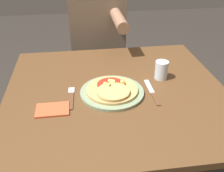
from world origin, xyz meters
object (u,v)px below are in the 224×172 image
object	(u,v)px
plate	(112,92)
knife	(152,92)
drinking_glass	(161,70)
fork	(72,96)
dining_table	(116,109)
pizza	(112,90)
person_diner	(98,38)

from	to	relation	value
plate	knife	bearing A→B (deg)	-6.42
drinking_glass	fork	bearing A→B (deg)	-165.98
dining_table	knife	world-z (taller)	knife
pizza	knife	bearing A→B (deg)	-4.80
pizza	person_diner	size ratio (longest dim) A/B	0.19
dining_table	knife	bearing A→B (deg)	-17.05
dining_table	person_diner	size ratio (longest dim) A/B	0.83
plate	pizza	world-z (taller)	pizza
dining_table	pizza	bearing A→B (deg)	-127.10
pizza	drinking_glass	size ratio (longest dim) A/B	2.58
person_diner	fork	bearing A→B (deg)	-103.88
dining_table	plate	xyz separation A→B (m)	(-0.03, -0.03, 0.12)
dining_table	drinking_glass	world-z (taller)	drinking_glass
dining_table	person_diner	xyz separation A→B (m)	(-0.02, 0.73, 0.09)
fork	person_diner	distance (m)	0.78
dining_table	plate	world-z (taller)	plate
drinking_glass	pizza	bearing A→B (deg)	-156.59
dining_table	pizza	xyz separation A→B (m)	(-0.03, -0.03, 0.13)
knife	drinking_glass	world-z (taller)	drinking_glass
plate	pizza	distance (m)	0.02
fork	person_diner	world-z (taller)	person_diner
pizza	person_diner	distance (m)	0.76
pizza	fork	size ratio (longest dim) A/B	1.34
dining_table	fork	world-z (taller)	fork
drinking_glass	person_diner	size ratio (longest dim) A/B	0.07
person_diner	plate	bearing A→B (deg)	-90.31
dining_table	knife	distance (m)	0.20
knife	plate	bearing A→B (deg)	173.58
knife	dining_table	bearing A→B (deg)	162.95
fork	drinking_glass	xyz separation A→B (m)	(0.45, 0.11, 0.04)
person_diner	pizza	bearing A→B (deg)	-90.28
plate	knife	size ratio (longest dim) A/B	1.32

